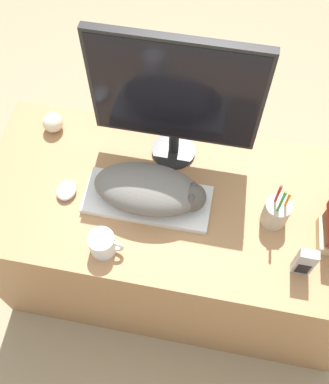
% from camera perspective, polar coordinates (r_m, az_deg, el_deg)
% --- Properties ---
extents(ground_plane, '(12.00, 12.00, 0.00)m').
position_cam_1_polar(ground_plane, '(2.15, -0.09, -18.23)').
color(ground_plane, '#998466').
extents(desk, '(1.45, 0.66, 0.72)m').
position_cam_1_polar(desk, '(1.90, 1.78, -6.37)').
color(desk, '#9E7047').
rests_on(desk, ground_plane).
extents(keyboard, '(0.44, 0.18, 0.02)m').
position_cam_1_polar(keyboard, '(1.57, -2.16, -1.00)').
color(keyboard, silver).
rests_on(keyboard, desk).
extents(cat, '(0.38, 0.19, 0.13)m').
position_cam_1_polar(cat, '(1.50, -1.68, 0.30)').
color(cat, '#66605B').
rests_on(cat, keyboard).
extents(monitor, '(0.56, 0.16, 0.54)m').
position_cam_1_polar(monitor, '(1.45, 1.37, 12.09)').
color(monitor, black).
rests_on(monitor, desk).
extents(computer_mouse, '(0.07, 0.08, 0.03)m').
position_cam_1_polar(computer_mouse, '(1.62, -12.36, 0.23)').
color(computer_mouse, silver).
rests_on(computer_mouse, desk).
extents(coffee_mug, '(0.12, 0.09, 0.09)m').
position_cam_1_polar(coffee_mug, '(1.47, -7.81, -6.54)').
color(coffee_mug, silver).
rests_on(coffee_mug, desk).
extents(pen_cup, '(0.09, 0.09, 0.22)m').
position_cam_1_polar(pen_cup, '(1.54, 13.97, -2.54)').
color(pen_cup, '#B2A893').
rests_on(pen_cup, desk).
extents(baseball, '(0.08, 0.08, 0.08)m').
position_cam_1_polar(baseball, '(1.78, -14.01, 8.56)').
color(baseball, beige).
rests_on(baseball, desk).
extents(phone, '(0.06, 0.03, 0.13)m').
position_cam_1_polar(phone, '(1.47, 17.36, -8.52)').
color(phone, '#99999E').
rests_on(phone, desk).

